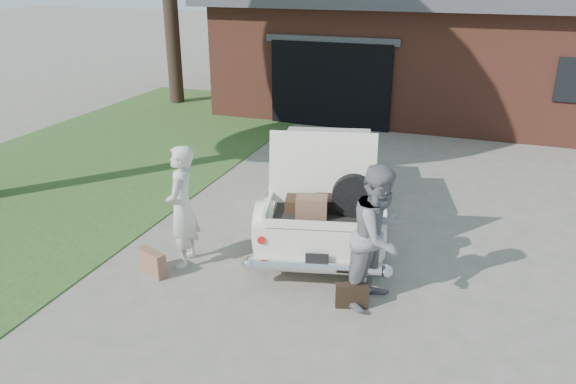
% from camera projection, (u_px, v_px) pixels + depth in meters
% --- Properties ---
extents(ground, '(90.00, 90.00, 0.00)m').
position_uv_depth(ground, '(273.00, 283.00, 7.57)').
color(ground, gray).
rests_on(ground, ground).
extents(grass_strip, '(6.00, 16.00, 0.02)m').
position_uv_depth(grass_strip, '(83.00, 167.00, 11.92)').
color(grass_strip, '#2D4C1E').
rests_on(grass_strip, ground).
extents(house, '(12.80, 7.80, 3.30)m').
position_uv_depth(house, '(443.00, 50.00, 16.65)').
color(house, brown).
rests_on(house, ground).
extents(sedan, '(2.77, 4.82, 1.88)m').
position_uv_depth(sedan, '(326.00, 184.00, 9.19)').
color(sedan, white).
rests_on(sedan, ground).
extents(woman_left, '(0.54, 0.71, 1.76)m').
position_uv_depth(woman_left, '(182.00, 207.00, 7.76)').
color(woman_left, beige).
rests_on(woman_left, ground).
extents(woman_right, '(0.95, 1.07, 1.83)m').
position_uv_depth(woman_right, '(379.00, 236.00, 6.85)').
color(woman_right, gray).
rests_on(woman_right, ground).
extents(suitcase_left, '(0.48, 0.31, 0.35)m').
position_uv_depth(suitcase_left, '(153.00, 263.00, 7.74)').
color(suitcase_left, '#8F6148').
rests_on(suitcase_left, ground).
extents(suitcase_right, '(0.43, 0.24, 0.31)m').
position_uv_depth(suitcase_right, '(352.00, 296.00, 7.00)').
color(suitcase_right, black).
rests_on(suitcase_right, ground).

